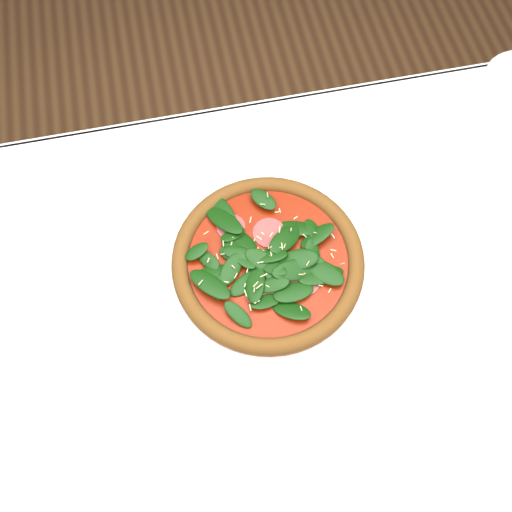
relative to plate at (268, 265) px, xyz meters
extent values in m
plane|color=brown|center=(-0.02, -0.09, -0.76)|extent=(6.00, 6.00, 0.00)
cube|color=silver|center=(-0.02, -0.09, -0.03)|extent=(1.20, 0.80, 0.04)
cylinder|color=#47321C|center=(-0.56, 0.25, -0.40)|extent=(0.06, 0.06, 0.71)
cylinder|color=#47321C|center=(0.52, 0.25, -0.40)|extent=(0.06, 0.06, 0.71)
cube|color=silver|center=(-0.02, 0.31, -0.12)|extent=(1.20, 0.01, 0.22)
cylinder|color=silver|center=(0.00, 0.00, 0.00)|extent=(0.33, 0.33, 0.01)
torus|color=silver|center=(0.00, 0.00, 0.00)|extent=(0.33, 0.33, 0.01)
cylinder|color=#9E5E26|center=(0.00, 0.00, 0.01)|extent=(0.33, 0.33, 0.01)
torus|color=#A16225|center=(0.00, 0.00, 0.02)|extent=(0.33, 0.33, 0.02)
cylinder|color=#8E2305|center=(0.00, 0.00, 0.02)|extent=(0.28, 0.28, 0.00)
cylinder|color=#9D3F43|center=(0.00, 0.00, 0.02)|extent=(0.24, 0.24, 0.00)
ellipsoid|color=#113509|center=(0.00, 0.00, 0.03)|extent=(0.27, 0.27, 0.02)
cylinder|color=beige|center=(0.00, 0.00, 0.04)|extent=(0.24, 0.24, 0.00)
camera|label=1|loc=(-0.09, -0.33, 0.79)|focal=40.00mm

